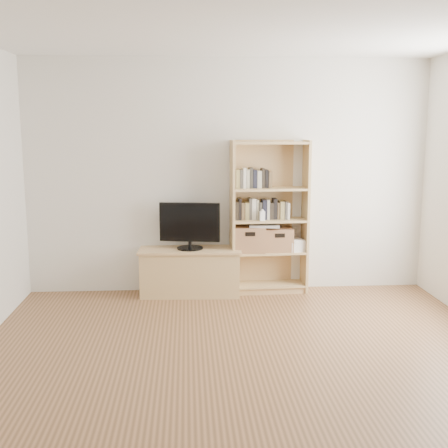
{
  "coord_description": "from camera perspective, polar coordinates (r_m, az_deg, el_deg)",
  "views": [
    {
      "loc": [
        -0.47,
        -3.77,
        1.87
      ],
      "look_at": [
        -0.09,
        1.9,
        0.87
      ],
      "focal_mm": 45.0,
      "sensor_mm": 36.0,
      "label": 1
    }
  ],
  "objects": [
    {
      "name": "front_wall",
      "position": [
        1.47,
        15.48,
        -13.31
      ],
      "size": [
        4.5,
        0.02,
        2.6
      ],
      "primitive_type": "cube",
      "color": "silver",
      "rests_on": "floor"
    },
    {
      "name": "books_row_mid",
      "position": [
        6.27,
        4.58,
        1.57
      ],
      "size": [
        0.87,
        0.17,
        0.23
      ],
      "primitive_type": "cube",
      "rotation": [
        0.0,
        0.0,
        0.0
      ],
      "color": "#2A241C",
      "rests_on": "bookshelf"
    },
    {
      "name": "ceiling",
      "position": [
        3.87,
        3.42,
        20.84
      ],
      "size": [
        4.5,
        5.0,
        0.01
      ],
      "primitive_type": "cube",
      "color": "white",
      "rests_on": "back_wall"
    },
    {
      "name": "basket_right",
      "position": [
        6.33,
        5.51,
        -1.56
      ],
      "size": [
        0.32,
        0.26,
        0.26
      ],
      "primitive_type": "cube",
      "rotation": [
        0.0,
        0.0,
        -0.0
      ],
      "color": "#9B6846",
      "rests_on": "bookshelf"
    },
    {
      "name": "magazine_stack",
      "position": [
        6.39,
        7.17,
        -2.16
      ],
      "size": [
        0.22,
        0.28,
        0.11
      ],
      "primitive_type": "cube",
      "rotation": [
        0.0,
        0.0,
        0.23
      ],
      "color": "silver",
      "rests_on": "bookshelf"
    },
    {
      "name": "basket_left",
      "position": [
        6.27,
        2.53,
        -1.52
      ],
      "size": [
        0.35,
        0.28,
        0.28
      ],
      "primitive_type": "cube",
      "rotation": [
        0.0,
        0.0,
        -0.0
      ],
      "color": "#9B6846",
      "rests_on": "bookshelf"
    },
    {
      "name": "back_wall",
      "position": [
        6.32,
        0.44,
        4.83
      ],
      "size": [
        4.5,
        0.02,
        2.6
      ],
      "primitive_type": "cube",
      "color": "silver",
      "rests_on": "floor"
    },
    {
      "name": "bookshelf",
      "position": [
        6.27,
        4.6,
        0.67
      ],
      "size": [
        0.87,
        0.34,
        1.71
      ],
      "primitive_type": "cube",
      "rotation": [
        0.0,
        0.0,
        0.04
      ],
      "color": "tan",
      "rests_on": "floor"
    },
    {
      "name": "floor",
      "position": [
        4.24,
        3.04,
        -16.21
      ],
      "size": [
        4.5,
        5.0,
        0.01
      ],
      "primitive_type": "cube",
      "color": "brown",
      "rests_on": "ground"
    },
    {
      "name": "television",
      "position": [
        6.17,
        -3.5,
        -0.19
      ],
      "size": [
        0.66,
        0.16,
        0.52
      ],
      "primitive_type": "cube",
      "rotation": [
        0.0,
        0.0,
        -0.17
      ],
      "color": "black",
      "rests_on": "tv_stand"
    },
    {
      "name": "laptop",
      "position": [
        6.25,
        4.17,
        -0.13
      ],
      "size": [
        0.37,
        0.29,
        0.03
      ],
      "primitive_type": "cube",
      "rotation": [
        0.0,
        0.0,
        -0.17
      ],
      "color": "silver",
      "rests_on": "basket_left"
    },
    {
      "name": "baby_monitor",
      "position": [
        6.16,
        3.9,
        0.81
      ],
      "size": [
        0.06,
        0.05,
        0.1
      ],
      "primitive_type": "cube",
      "rotation": [
        0.0,
        0.0,
        0.22
      ],
      "color": "white",
      "rests_on": "bookshelf"
    },
    {
      "name": "books_row_upper",
      "position": [
        6.2,
        2.9,
        4.68
      ],
      "size": [
        0.42,
        0.17,
        0.22
      ],
      "primitive_type": "cube",
      "rotation": [
        0.0,
        0.0,
        0.06
      ],
      "color": "#2A241C",
      "rests_on": "bookshelf"
    },
    {
      "name": "tv_stand",
      "position": [
        6.28,
        -3.45,
        -4.96
      ],
      "size": [
        1.1,
        0.46,
        0.5
      ],
      "primitive_type": "cube",
      "rotation": [
        0.0,
        0.0,
        -0.05
      ],
      "color": "tan",
      "rests_on": "floor"
    }
  ]
}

